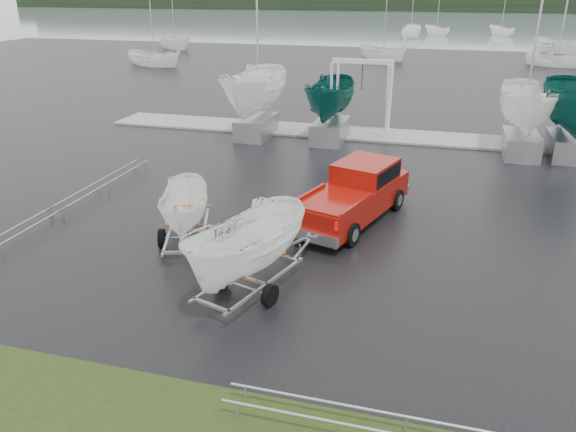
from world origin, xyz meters
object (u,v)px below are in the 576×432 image
Objects in this scene: pickup_truck at (356,191)px; trailer_hitched at (247,197)px; boat_hoist at (362,87)px; trailer_parked at (183,174)px.

pickup_truck is 6.66m from trailer_hitched.
trailer_hitched is at bearing -90.52° from boat_hoist.
trailer_hitched is 1.19× the size of trailer_parked.
trailer_hitched is 1.26× the size of boat_hoist.
trailer_parked is 1.06× the size of boat_hoist.
pickup_truck is at bearing 90.00° from trailer_hitched.
boat_hoist is at bearing 106.55° from trailer_hitched.
pickup_truck is 6.24m from trailer_parked.
trailer_parked is (-3.01, 2.50, -0.44)m from trailer_hitched.
boat_hoist is at bearing 59.20° from trailer_parked.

